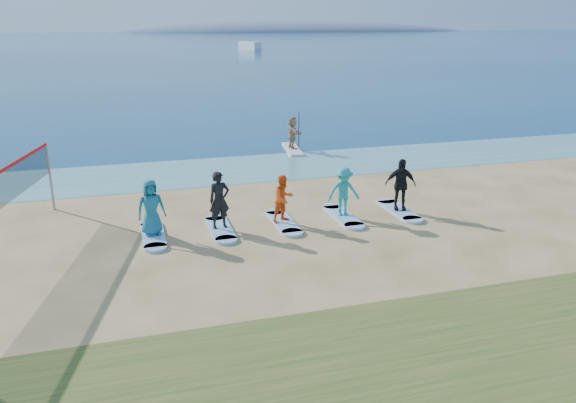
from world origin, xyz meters
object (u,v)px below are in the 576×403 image
object	(u,v)px
surfboard_2	(284,222)
student_1	(219,200)
student_4	(400,184)
student_0	(151,207)
student_3	(344,192)
student_2	(283,198)
boat_offshore_b	(250,50)
surfboard_3	(343,216)
paddleboarder	(292,132)
surfboard_4	(399,210)
surfboard_0	(153,235)
surfboard_1	(220,229)
paddleboard	(292,149)

from	to	relation	value
surfboard_2	student_1	bearing A→B (deg)	180.00
surfboard_2	student_4	world-z (taller)	student_4
student_0	surfboard_2	xyz separation A→B (m)	(4.32, 0.00, -0.94)
student_3	student_2	bearing A→B (deg)	-172.96
boat_offshore_b	surfboard_3	world-z (taller)	boat_offshore_b
student_2	surfboard_2	bearing A→B (deg)	0.00
paddleboarder	surfboard_2	bearing A→B (deg)	158.95
student_0	surfboard_2	world-z (taller)	student_0
student_0	surfboard_4	world-z (taller)	student_0
surfboard_0	surfboard_4	xyz separation A→B (m)	(8.63, 0.00, 0.00)
surfboard_2	surfboard_3	size ratio (longest dim) A/B	1.00
paddleboarder	student_0	size ratio (longest dim) A/B	0.93
surfboard_1	student_3	xyz separation A→B (m)	(4.32, 0.00, 0.90)
student_0	surfboard_1	size ratio (longest dim) A/B	0.81
paddleboard	student_1	size ratio (longest dim) A/B	1.60
paddleboarder	student_2	bearing A→B (deg)	158.95
surfboard_2	student_2	distance (m)	0.84
paddleboard	boat_offshore_b	size ratio (longest dim) A/B	0.44
surfboard_4	student_3	bearing A→B (deg)	180.00
student_2	surfboard_0	bearing A→B (deg)	157.26
surfboard_0	surfboard_4	size ratio (longest dim) A/B	1.00
paddleboard	paddleboarder	distance (m)	0.89
surfboard_2	student_3	bearing A→B (deg)	0.00
student_3	surfboard_0	bearing A→B (deg)	-172.96
paddleboard	boat_offshore_b	xyz separation A→B (m)	(20.24, 98.91, -0.06)
surfboard_1	student_1	world-z (taller)	student_1
surfboard_1	student_0	bearing A→B (deg)	180.00
student_3	student_0	bearing A→B (deg)	-172.96
surfboard_3	student_4	world-z (taller)	student_4
surfboard_3	student_4	distance (m)	2.37
paddleboarder	student_0	world-z (taller)	student_0
surfboard_0	paddleboard	bearing A→B (deg)	53.37
student_1	student_4	bearing A→B (deg)	-9.25
surfboard_0	surfboard_2	xyz separation A→B (m)	(4.32, 0.00, 0.00)
paddleboard	student_1	bearing A→B (deg)	-110.93
paddleboard	surfboard_4	bearing A→B (deg)	-78.41
surfboard_0	surfboard_1	size ratio (longest dim) A/B	1.00
student_2	student_3	size ratio (longest dim) A/B	0.94
paddleboarder	student_1	size ratio (longest dim) A/B	0.88
surfboard_2	surfboard_4	xyz separation A→B (m)	(4.32, 0.00, 0.00)
surfboard_1	surfboard_4	world-z (taller)	same
paddleboard	student_4	distance (m)	10.64
surfboard_3	student_0	bearing A→B (deg)	180.00
surfboard_0	paddleboarder	bearing A→B (deg)	53.37
boat_offshore_b	surfboard_0	distance (m)	113.03
surfboard_2	surfboard_4	size ratio (longest dim) A/B	1.00
student_1	surfboard_3	world-z (taller)	student_1
surfboard_2	student_3	xyz separation A→B (m)	(2.16, 0.00, 0.90)
surfboard_1	student_4	bearing A→B (deg)	0.00
student_3	surfboard_3	bearing A→B (deg)	0.00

